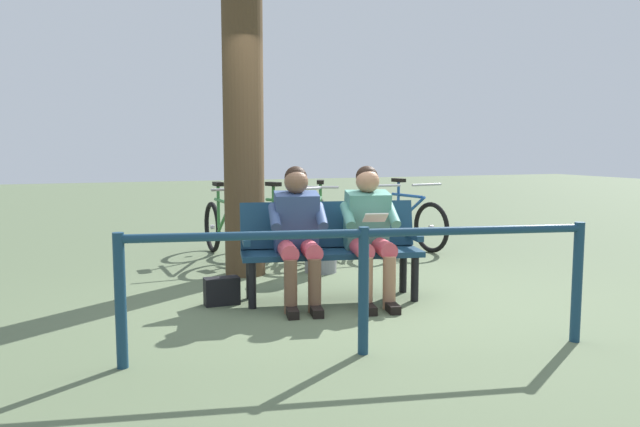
{
  "coord_description": "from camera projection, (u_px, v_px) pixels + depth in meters",
  "views": [
    {
      "loc": [
        2.19,
        4.81,
        1.37
      ],
      "look_at": [
        0.25,
        -0.43,
        0.75
      ],
      "focal_mm": 33.85,
      "sensor_mm": 36.0,
      "label": 1
    }
  ],
  "objects": [
    {
      "name": "bicycle_green",
      "position": [
        320.0,
        225.0,
        7.79
      ],
      "size": [
        0.73,
        1.58,
        0.94
      ],
      "rotation": [
        0.0,
        0.0,
        1.18
      ],
      "color": "black",
      "rests_on": "ground"
    },
    {
      "name": "litter_bin",
      "position": [
        321.0,
        238.0,
        6.59
      ],
      "size": [
        0.37,
        0.37,
        0.75
      ],
      "color": "slate",
      "rests_on": "ground"
    },
    {
      "name": "bench",
      "position": [
        330.0,
        243.0,
        5.44
      ],
      "size": [
        1.66,
        0.77,
        0.87
      ],
      "rotation": [
        0.0,
        0.0,
        -0.19
      ],
      "color": "navy",
      "rests_on": "ground"
    },
    {
      "name": "bicycle_orange",
      "position": [
        369.0,
        223.0,
        8.07
      ],
      "size": [
        0.48,
        1.68,
        0.94
      ],
      "rotation": [
        0.0,
        0.0,
        1.6
      ],
      "color": "black",
      "rests_on": "ground"
    },
    {
      "name": "bicycle_red",
      "position": [
        223.0,
        230.0,
        7.39
      ],
      "size": [
        0.48,
        1.68,
        0.94
      ],
      "rotation": [
        0.0,
        0.0,
        1.64
      ],
      "color": "black",
      "rests_on": "ground"
    },
    {
      "name": "bicycle_silver",
      "position": [
        283.0,
        229.0,
        7.41
      ],
      "size": [
        0.75,
        1.57,
        0.94
      ],
      "rotation": [
        0.0,
        0.0,
        1.98
      ],
      "color": "black",
      "rests_on": "ground"
    },
    {
      "name": "ground_plane",
      "position": [
        363.0,
        301.0,
        5.39
      ],
      "size": [
        40.0,
        40.0,
        0.0
      ],
      "primitive_type": "plane",
      "color": "#566647"
    },
    {
      "name": "person_reading",
      "position": [
        370.0,
        227.0,
        5.32
      ],
      "size": [
        0.54,
        0.81,
        1.2
      ],
      "rotation": [
        0.0,
        0.0,
        -0.19
      ],
      "color": "#4C8C7A",
      "rests_on": "ground"
    },
    {
      "name": "bicycle_purple",
      "position": [
        406.0,
        221.0,
        8.25
      ],
      "size": [
        0.49,
        1.66,
        0.94
      ],
      "rotation": [
        0.0,
        0.0,
        1.75
      ],
      "color": "black",
      "rests_on": "ground"
    },
    {
      "name": "tree_trunk",
      "position": [
        243.0,
        106.0,
        6.32
      ],
      "size": [
        0.43,
        0.43,
        3.59
      ],
      "primitive_type": "cylinder",
      "color": "#4C3823",
      "rests_on": "ground"
    },
    {
      "name": "railing_fence",
      "position": [
        364.0,
        266.0,
        3.94
      ],
      "size": [
        3.09,
        0.65,
        0.85
      ],
      "rotation": [
        0.0,
        0.0,
        -0.19
      ],
      "color": "navy",
      "rests_on": "ground"
    },
    {
      "name": "handbag",
      "position": [
        222.0,
        291.0,
        5.24
      ],
      "size": [
        0.3,
        0.15,
        0.24
      ],
      "primitive_type": "cube",
      "rotation": [
        0.0,
        0.0,
        0.02
      ],
      "color": "black",
      "rests_on": "ground"
    },
    {
      "name": "person_companion",
      "position": [
        298.0,
        229.0,
        5.21
      ],
      "size": [
        0.54,
        0.81,
        1.2
      ],
      "rotation": [
        0.0,
        0.0,
        -0.19
      ],
      "color": "#334772",
      "rests_on": "ground"
    }
  ]
}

